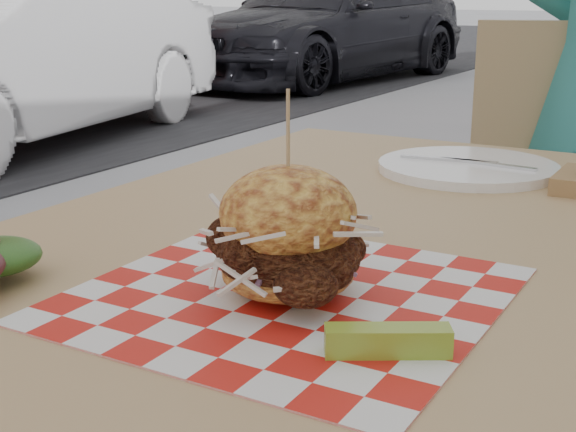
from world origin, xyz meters
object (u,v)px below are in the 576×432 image
car_white (8,52)px  car_dark (327,25)px  patio_chair (539,203)px  sandwich (288,240)px  patio_table (364,298)px

car_white → car_dark: bearing=79.6°
car_white → patio_chair: (3.91, -1.95, -0.06)m
sandwich → patio_chair: bearing=92.0°
car_white → patio_chair: car_white is taller
car_dark → sandwich: (3.95, -7.77, 0.18)m
car_dark → sandwich: bearing=-55.3°
car_dark → patio_table: 8.53m
sandwich → car_dark: bearing=117.0°
patio_chair → car_white: bearing=139.4°
car_white → sandwich: (3.95, -3.16, 0.19)m
patio_table → patio_chair: 1.01m
patio_table → patio_chair: (-0.02, 1.00, -0.12)m
patio_chair → patio_table: bearing=-102.7°
car_dark → patio_table: size_ratio=3.57×
car_white → car_dark: (-0.00, 4.61, 0.00)m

